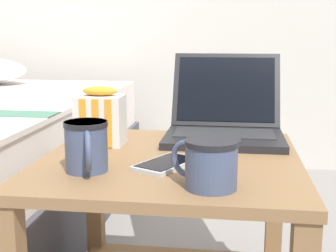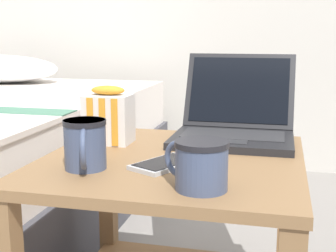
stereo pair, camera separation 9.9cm
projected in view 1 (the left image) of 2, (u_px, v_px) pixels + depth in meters
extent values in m
cube|color=olive|center=(171.00, 162.00, 1.05)|extent=(0.57, 0.58, 0.02)
cube|color=olive|center=(96.00, 212.00, 1.38)|extent=(0.04, 0.04, 0.45)
cube|color=olive|center=(274.00, 222.00, 1.31)|extent=(0.04, 0.04, 0.45)
cube|color=black|center=(224.00, 139.00, 1.19)|extent=(0.30, 0.22, 0.02)
cube|color=#2D2D30|center=(224.00, 133.00, 1.21)|extent=(0.26, 0.12, 0.00)
cube|color=#2D2D30|center=(223.00, 140.00, 1.13)|extent=(0.08, 0.05, 0.00)
cube|color=black|center=(226.00, 90.00, 1.33)|extent=(0.30, 0.11, 0.20)
cube|color=black|center=(226.00, 89.00, 1.32)|extent=(0.27, 0.09, 0.17)
cube|color=black|center=(245.00, 80.00, 1.33)|extent=(0.03, 0.02, 0.03)
cube|color=black|center=(208.00, 99.00, 1.33)|extent=(0.03, 0.02, 0.03)
cylinder|color=#3F4C6B|center=(86.00, 146.00, 0.93)|extent=(0.08, 0.08, 0.10)
cylinder|color=black|center=(86.00, 124.00, 0.92)|extent=(0.09, 0.09, 0.01)
cylinder|color=black|center=(86.00, 128.00, 0.93)|extent=(0.08, 0.08, 0.01)
torus|color=#3F4C6B|center=(88.00, 151.00, 0.89)|extent=(0.04, 0.08, 0.08)
cylinder|color=#3F4C6B|center=(211.00, 164.00, 0.83)|extent=(0.09, 0.09, 0.09)
cylinder|color=black|center=(212.00, 143.00, 0.82)|extent=(0.10, 0.10, 0.01)
cylinder|color=black|center=(212.00, 148.00, 0.82)|extent=(0.09, 0.09, 0.01)
torus|color=#3F4C6B|center=(187.00, 159.00, 0.86)|extent=(0.07, 0.04, 0.07)
cube|color=silver|center=(101.00, 120.00, 1.16)|extent=(0.11, 0.08, 0.12)
cube|color=orange|center=(83.00, 123.00, 1.12)|extent=(0.02, 0.00, 0.12)
cube|color=orange|center=(95.00, 123.00, 1.12)|extent=(0.02, 0.00, 0.12)
cube|color=orange|center=(108.00, 124.00, 1.11)|extent=(0.02, 0.00, 0.12)
ellipsoid|color=orange|center=(100.00, 91.00, 1.14)|extent=(0.09, 0.05, 0.02)
cube|color=#B7BABC|center=(166.00, 164.00, 0.98)|extent=(0.14, 0.17, 0.01)
cube|color=black|center=(166.00, 162.00, 0.97)|extent=(0.12, 0.15, 0.00)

